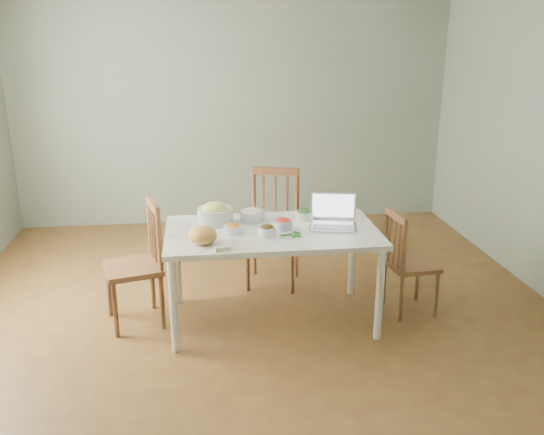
{
  "coord_description": "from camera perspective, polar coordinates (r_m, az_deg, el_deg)",
  "views": [
    {
      "loc": [
        -0.42,
        -4.28,
        2.22
      ],
      "look_at": [
        0.11,
        -0.11,
        0.86
      ],
      "focal_mm": 38.53,
      "sensor_mm": 36.0,
      "label": 1
    }
  ],
  "objects": [
    {
      "name": "bowl_mushroom",
      "position": [
        4.31,
        -0.53,
        -1.28
      ],
      "size": [
        0.15,
        0.15,
        0.09
      ],
      "primitive_type": null,
      "rotation": [
        0.0,
        0.0,
        -0.17
      ],
      "color": "black",
      "rests_on": "dining_table"
    },
    {
      "name": "flatbread",
      "position": [
        4.82,
        3.97,
        0.37
      ],
      "size": [
        0.26,
        0.26,
        0.02
      ],
      "primitive_type": "cylinder",
      "rotation": [
        0.0,
        0.0,
        0.16
      ],
      "color": "beige",
      "rests_on": "dining_table"
    },
    {
      "name": "bowl_carrot",
      "position": [
        4.39,
        -3.86,
        -1.04
      ],
      "size": [
        0.15,
        0.15,
        0.07
      ],
      "primitive_type": null,
      "rotation": [
        0.0,
        0.0,
        -0.16
      ],
      "color": "orange",
      "rests_on": "dining_table"
    },
    {
      "name": "chair_right",
      "position": [
        4.85,
        13.48,
        -4.25
      ],
      "size": [
        0.4,
        0.42,
        0.86
      ],
      "primitive_type": null,
      "rotation": [
        0.0,
        0.0,
        1.68
      ],
      "color": "#5A301B",
      "rests_on": "floor"
    },
    {
      "name": "chair_far",
      "position": [
        5.19,
        0.04,
        -1.19
      ],
      "size": [
        0.56,
        0.54,
        1.04
      ],
      "primitive_type": null,
      "rotation": [
        0.0,
        0.0,
        -0.26
      ],
      "color": "#5A301B",
      "rests_on": "floor"
    },
    {
      "name": "bowl_squash",
      "position": [
        4.61,
        -5.56,
        0.43
      ],
      "size": [
        0.37,
        0.37,
        0.16
      ],
      "primitive_type": null,
      "rotation": [
        0.0,
        0.0,
        -0.41
      ],
      "color": "#F3F276",
      "rests_on": "dining_table"
    },
    {
      "name": "wall_back",
      "position": [
        6.85,
        -3.76,
        10.6
      ],
      "size": [
        5.0,
        0.0,
        2.7
      ],
      "primitive_type": "cube",
      "color": "gray",
      "rests_on": "ground"
    },
    {
      "name": "dining_table",
      "position": [
        4.59,
        0.0,
        -5.7
      ],
      "size": [
        1.62,
        0.91,
        0.76
      ],
      "primitive_type": null,
      "color": "white",
      "rests_on": "floor"
    },
    {
      "name": "basil_bunch",
      "position": [
        4.34,
        1.8,
        -1.62
      ],
      "size": [
        0.19,
        0.19,
        0.02
      ],
      "primitive_type": null,
      "color": "#145F17",
      "rests_on": "dining_table"
    },
    {
      "name": "floor",
      "position": [
        4.84,
        -1.5,
        -9.37
      ],
      "size": [
        5.0,
        5.0,
        0.0
      ],
      "primitive_type": "cube",
      "color": "#55331A",
      "rests_on": "ground"
    },
    {
      "name": "bowl_redpep",
      "position": [
        4.46,
        1.08,
        -0.61
      ],
      "size": [
        0.16,
        0.16,
        0.09
      ],
      "primitive_type": null,
      "rotation": [
        0.0,
        0.0,
        -0.1
      ],
      "color": "red",
      "rests_on": "dining_table"
    },
    {
      "name": "chair_left",
      "position": [
        4.63,
        -13.48,
        -4.51
      ],
      "size": [
        0.51,
        0.52,
        0.98
      ],
      "primitive_type": null,
      "rotation": [
        0.0,
        0.0,
        -1.31
      ],
      "color": "#5A301B",
      "rests_on": "floor"
    },
    {
      "name": "butter_stick",
      "position": [
        4.05,
        -4.9,
        -3.06
      ],
      "size": [
        0.11,
        0.06,
        0.03
      ],
      "primitive_type": "cube",
      "rotation": [
        0.0,
        0.0,
        0.33
      ],
      "color": "beige",
      "rests_on": "dining_table"
    },
    {
      "name": "bowl_onion",
      "position": [
        4.65,
        -1.92,
        0.3
      ],
      "size": [
        0.2,
        0.2,
        0.11
      ],
      "primitive_type": null,
      "rotation": [
        0.0,
        0.0,
        0.01
      ],
      "color": "white",
      "rests_on": "dining_table"
    },
    {
      "name": "wall_front",
      "position": [
        2.02,
        5.47,
        -7.59
      ],
      "size": [
        5.0,
        0.0,
        2.7
      ],
      "primitive_type": "cube",
      "color": "gray",
      "rests_on": "ground"
    },
    {
      "name": "bowl_broccoli",
      "position": [
        4.68,
        3.17,
        0.32
      ],
      "size": [
        0.19,
        0.19,
        0.09
      ],
      "primitive_type": null,
      "rotation": [
        0.0,
        0.0,
        -0.37
      ],
      "color": "#163314",
      "rests_on": "dining_table"
    },
    {
      "name": "bread_boule",
      "position": [
        4.17,
        -6.79,
        -1.72
      ],
      "size": [
        0.25,
        0.25,
        0.13
      ],
      "primitive_type": "ellipsoid",
      "rotation": [
        0.0,
        0.0,
        -0.23
      ],
      "color": "#C49041",
      "rests_on": "dining_table"
    },
    {
      "name": "laptop",
      "position": [
        4.49,
        6.01,
        0.51
      ],
      "size": [
        0.42,
        0.38,
        0.25
      ],
      "primitive_type": null,
      "rotation": [
        0.0,
        0.0,
        -0.22
      ],
      "color": "silver",
      "rests_on": "dining_table"
    }
  ]
}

